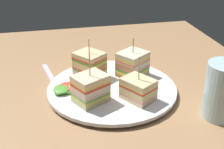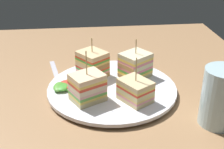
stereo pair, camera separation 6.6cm
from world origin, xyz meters
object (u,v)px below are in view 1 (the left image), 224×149
(spoon, at_px, (54,80))
(drinking_glass, at_px, (223,95))
(sandwich_wedge_0, at_px, (90,65))
(sandwich_wedge_1, at_px, (91,89))
(sandwich_wedge_2, at_px, (138,89))
(plate, at_px, (112,89))
(sandwich_wedge_3, at_px, (132,64))

(spoon, distance_m, drinking_glass, 0.38)
(sandwich_wedge_0, distance_m, spoon, 0.09)
(sandwich_wedge_1, height_order, drinking_glass, sandwich_wedge_1)
(sandwich_wedge_2, bearing_deg, plate, 0.31)
(sandwich_wedge_2, bearing_deg, drinking_glass, -149.69)
(plate, bearing_deg, sandwich_wedge_2, -147.01)
(plate, relative_size, spoon, 1.99)
(plate, xyz_separation_m, sandwich_wedge_1, (-0.05, 0.05, 0.03))
(sandwich_wedge_0, xyz_separation_m, sandwich_wedge_1, (-0.11, 0.02, -0.00))
(plate, xyz_separation_m, sandwich_wedge_0, (0.06, 0.04, 0.03))
(spoon, bearing_deg, plate, 46.82)
(drinking_glass, bearing_deg, sandwich_wedge_0, 48.41)
(plate, distance_m, drinking_glass, 0.23)
(sandwich_wedge_1, relative_size, spoon, 0.75)
(sandwich_wedge_1, xyz_separation_m, spoon, (0.13, 0.07, -0.04))
(sandwich_wedge_1, bearing_deg, sandwich_wedge_2, -35.63)
(sandwich_wedge_0, bearing_deg, sandwich_wedge_1, -45.70)
(sandwich_wedge_0, distance_m, sandwich_wedge_1, 0.11)
(sandwich_wedge_0, distance_m, sandwich_wedge_3, 0.10)
(sandwich_wedge_2, bearing_deg, spoon, 16.95)
(spoon, xyz_separation_m, drinking_glass, (-0.21, -0.31, 0.04))
(plate, relative_size, sandwich_wedge_0, 3.07)
(plate, distance_m, sandwich_wedge_2, 0.08)
(sandwich_wedge_3, height_order, spoon, sandwich_wedge_3)
(sandwich_wedge_2, distance_m, sandwich_wedge_3, 0.11)
(sandwich_wedge_1, height_order, spoon, sandwich_wedge_1)
(sandwich_wedge_0, relative_size, drinking_glass, 0.84)
(plate, relative_size, sandwich_wedge_2, 3.00)
(sandwich_wedge_1, relative_size, sandwich_wedge_3, 1.16)
(sandwich_wedge_1, xyz_separation_m, sandwich_wedge_2, (-0.01, -0.09, -0.01))
(plate, height_order, sandwich_wedge_2, sandwich_wedge_2)
(spoon, relative_size, drinking_glass, 1.29)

